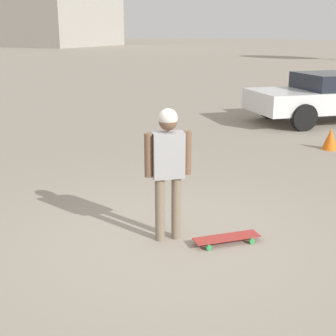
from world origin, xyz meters
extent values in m
plane|color=gray|center=(0.00, 0.00, 0.00)|extent=(220.00, 220.00, 0.00)
cylinder|color=#7A6B56|center=(-0.07, 0.08, 0.41)|extent=(0.12, 0.12, 0.82)
cylinder|color=#7A6B56|center=(0.07, -0.08, 0.41)|extent=(0.12, 0.12, 0.82)
cube|color=#999999|center=(0.00, 0.00, 1.11)|extent=(0.40, 0.42, 0.57)
cylinder|color=brown|center=(-0.16, 0.18, 1.12)|extent=(0.10, 0.10, 0.54)
cylinder|color=brown|center=(0.16, -0.18, 1.12)|extent=(0.10, 0.10, 0.54)
sphere|color=brown|center=(0.00, 0.00, 1.52)|extent=(0.22, 0.22, 0.22)
sphere|color=silver|center=(0.00, 0.00, 1.56)|extent=(0.23, 0.23, 0.23)
cube|color=#A5332D|center=(0.21, -0.71, 0.07)|extent=(0.75, 0.76, 0.01)
cylinder|color=green|center=(-0.07, -0.59, 0.03)|extent=(0.07, 0.07, 0.07)
cylinder|color=green|center=(0.10, -0.42, 0.03)|extent=(0.07, 0.07, 0.07)
cylinder|color=green|center=(0.33, -1.00, 0.03)|extent=(0.07, 0.07, 0.07)
cylinder|color=green|center=(0.50, -0.83, 0.03)|extent=(0.07, 0.07, 0.07)
cube|color=silver|center=(9.12, -0.72, 0.64)|extent=(4.59, 4.78, 0.58)
cylinder|color=black|center=(7.44, -0.26, 0.35)|extent=(0.62, 0.66, 0.70)
cylinder|color=black|center=(8.83, 1.00, 0.35)|extent=(0.62, 0.66, 0.70)
cone|color=orange|center=(5.70, -1.17, 0.23)|extent=(0.34, 0.34, 0.47)
camera|label=1|loc=(-4.89, -2.42, 2.58)|focal=50.00mm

